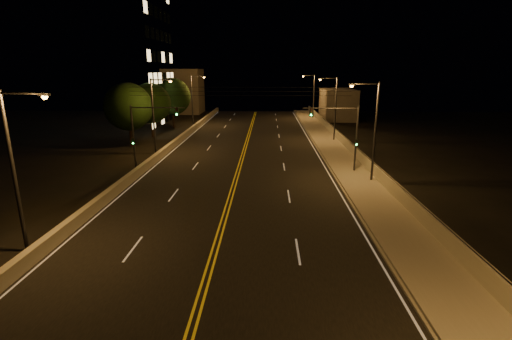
{
  "coord_description": "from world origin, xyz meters",
  "views": [
    {
      "loc": [
        2.81,
        -7.69,
        9.49
      ],
      "look_at": [
        2.0,
        18.0,
        2.5
      ],
      "focal_mm": 26.0,
      "sensor_mm": 36.0,
      "label": 1
    }
  ],
  "objects_px": {
    "building_tower": "(83,46)",
    "tree_1": "(151,103)",
    "streetlight_4": "(17,162)",
    "traffic_signal_right": "(346,132)",
    "streetlight_2": "(333,105)",
    "traffic_signal_left": "(143,131)",
    "streetlight_5": "(155,111)",
    "streetlight_1": "(372,126)",
    "tree_0": "(128,107)",
    "streetlight_3": "(312,93)",
    "streetlight_6": "(194,97)",
    "tree_2": "(172,97)"
  },
  "relations": [
    {
      "from": "streetlight_4",
      "to": "tree_0",
      "type": "relative_size",
      "value": 1.07
    },
    {
      "from": "tree_1",
      "to": "streetlight_1",
      "type": "bearing_deg",
      "value": -40.69
    },
    {
      "from": "streetlight_1",
      "to": "traffic_signal_left",
      "type": "bearing_deg",
      "value": 171.5
    },
    {
      "from": "streetlight_2",
      "to": "traffic_signal_left",
      "type": "height_order",
      "value": "streetlight_2"
    },
    {
      "from": "tree_0",
      "to": "tree_2",
      "type": "height_order",
      "value": "tree_2"
    },
    {
      "from": "streetlight_5",
      "to": "streetlight_3",
      "type": "bearing_deg",
      "value": 56.43
    },
    {
      "from": "building_tower",
      "to": "streetlight_2",
      "type": "bearing_deg",
      "value": -13.69
    },
    {
      "from": "traffic_signal_left",
      "to": "building_tower",
      "type": "xyz_separation_m",
      "value": [
        -16.85,
        24.94,
        8.96
      ]
    },
    {
      "from": "streetlight_3",
      "to": "tree_0",
      "type": "xyz_separation_m",
      "value": [
        -25.97,
        -28.33,
        0.06
      ]
    },
    {
      "from": "streetlight_6",
      "to": "building_tower",
      "type": "relative_size",
      "value": 0.32
    },
    {
      "from": "streetlight_3",
      "to": "tree_0",
      "type": "relative_size",
      "value": 1.07
    },
    {
      "from": "traffic_signal_right",
      "to": "building_tower",
      "type": "bearing_deg",
      "value": 145.06
    },
    {
      "from": "streetlight_4",
      "to": "tree_1",
      "type": "distance_m",
      "value": 35.09
    },
    {
      "from": "streetlight_4",
      "to": "traffic_signal_right",
      "type": "relative_size",
      "value": 1.35
    },
    {
      "from": "streetlight_5",
      "to": "tree_0",
      "type": "bearing_deg",
      "value": 139.21
    },
    {
      "from": "tree_0",
      "to": "streetlight_2",
      "type": "bearing_deg",
      "value": 8.98
    },
    {
      "from": "streetlight_2",
      "to": "traffic_signal_right",
      "type": "height_order",
      "value": "streetlight_2"
    },
    {
      "from": "streetlight_3",
      "to": "tree_2",
      "type": "height_order",
      "value": "streetlight_3"
    },
    {
      "from": "traffic_signal_left",
      "to": "tree_2",
      "type": "bearing_deg",
      "value": 98.59
    },
    {
      "from": "streetlight_6",
      "to": "tree_1",
      "type": "distance_m",
      "value": 11.95
    },
    {
      "from": "building_tower",
      "to": "tree_2",
      "type": "relative_size",
      "value": 3.29
    },
    {
      "from": "traffic_signal_left",
      "to": "tree_2",
      "type": "distance_m",
      "value": 28.04
    },
    {
      "from": "traffic_signal_right",
      "to": "building_tower",
      "type": "relative_size",
      "value": 0.23
    },
    {
      "from": "streetlight_1",
      "to": "streetlight_3",
      "type": "relative_size",
      "value": 1.0
    },
    {
      "from": "streetlight_6",
      "to": "traffic_signal_right",
      "type": "distance_m",
      "value": 36.07
    },
    {
      "from": "streetlight_2",
      "to": "streetlight_3",
      "type": "distance_m",
      "value": 24.23
    },
    {
      "from": "streetlight_4",
      "to": "tree_1",
      "type": "height_order",
      "value": "streetlight_4"
    },
    {
      "from": "traffic_signal_right",
      "to": "tree_0",
      "type": "relative_size",
      "value": 0.79
    },
    {
      "from": "streetlight_4",
      "to": "tree_1",
      "type": "xyz_separation_m",
      "value": [
        -3.96,
        34.86,
        -0.12
      ]
    },
    {
      "from": "tree_0",
      "to": "tree_1",
      "type": "distance_m",
      "value": 7.03
    },
    {
      "from": "streetlight_1",
      "to": "traffic_signal_right",
      "type": "distance_m",
      "value": 3.53
    },
    {
      "from": "traffic_signal_left",
      "to": "tree_0",
      "type": "height_order",
      "value": "tree_0"
    },
    {
      "from": "streetlight_1",
      "to": "tree_0",
      "type": "relative_size",
      "value": 1.07
    },
    {
      "from": "streetlight_1",
      "to": "traffic_signal_right",
      "type": "bearing_deg",
      "value": 116.06
    },
    {
      "from": "streetlight_2",
      "to": "traffic_signal_left",
      "type": "bearing_deg",
      "value": -142.0
    },
    {
      "from": "streetlight_3",
      "to": "streetlight_1",
      "type": "bearing_deg",
      "value": -90.0
    },
    {
      "from": "streetlight_2",
      "to": "tree_1",
      "type": "distance_m",
      "value": 25.53
    },
    {
      "from": "building_tower",
      "to": "tree_0",
      "type": "bearing_deg",
      "value": -49.59
    },
    {
      "from": "streetlight_4",
      "to": "tree_2",
      "type": "height_order",
      "value": "streetlight_4"
    },
    {
      "from": "traffic_signal_left",
      "to": "traffic_signal_right",
      "type": "bearing_deg",
      "value": 0.0
    },
    {
      "from": "building_tower",
      "to": "tree_1",
      "type": "bearing_deg",
      "value": -27.57
    },
    {
      "from": "streetlight_2",
      "to": "tree_1",
      "type": "xyz_separation_m",
      "value": [
        -25.37,
        2.9,
        -0.12
      ]
    },
    {
      "from": "streetlight_4",
      "to": "streetlight_5",
      "type": "height_order",
      "value": "same"
    },
    {
      "from": "streetlight_5",
      "to": "traffic_signal_right",
      "type": "bearing_deg",
      "value": -21.49
    },
    {
      "from": "traffic_signal_left",
      "to": "tree_0",
      "type": "distance_m",
      "value": 13.1
    },
    {
      "from": "streetlight_1",
      "to": "streetlight_5",
      "type": "relative_size",
      "value": 1.0
    },
    {
      "from": "tree_1",
      "to": "tree_2",
      "type": "height_order",
      "value": "tree_2"
    },
    {
      "from": "traffic_signal_right",
      "to": "tree_0",
      "type": "bearing_deg",
      "value": 154.31
    },
    {
      "from": "streetlight_2",
      "to": "traffic_signal_left",
      "type": "xyz_separation_m",
      "value": [
        -20.33,
        -15.88,
        -1.0
      ]
    },
    {
      "from": "streetlight_1",
      "to": "building_tower",
      "type": "relative_size",
      "value": 0.32
    }
  ]
}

